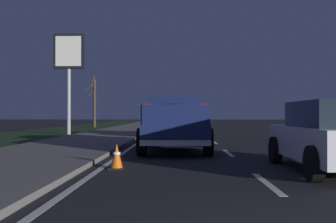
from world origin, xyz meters
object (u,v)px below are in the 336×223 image
bare_tree_far (94,102)px  gas_price_sign (69,59)px  sedan_white (334,136)px  traffic_cone_near (117,157)px  pickup_truck (174,122)px  sedan_blue (174,123)px

bare_tree_far → gas_price_sign: bearing=-174.6°
sedan_white → bare_tree_far: 32.89m
sedan_white → traffic_cone_near: 4.85m
pickup_truck → bare_tree_far: (25.54, 8.07, 1.50)m
bare_tree_far → traffic_cone_near: size_ratio=8.80×
sedan_white → traffic_cone_near: bearing=85.9°
traffic_cone_near → pickup_truck: bearing=-14.7°
sedan_white → bare_tree_far: bearing=20.7°
sedan_white → traffic_cone_near: sedan_white is taller
pickup_truck → sedan_white: bearing=-145.7°
pickup_truck → traffic_cone_near: 5.05m
sedan_blue → traffic_cone_near: sedan_blue is taller
sedan_white → bare_tree_far: (30.73, 11.61, 1.70)m
pickup_truck → traffic_cone_near: pickup_truck is taller
gas_price_sign → bare_tree_far: (14.26, 1.35, -2.21)m
traffic_cone_near → sedan_white: bearing=-94.1°
bare_tree_far → traffic_cone_near: (-30.38, -6.80, -2.20)m
pickup_truck → sedan_white: size_ratio=1.24×
sedan_white → gas_price_sign: 19.80m
sedan_white → traffic_cone_near: size_ratio=7.60×
gas_price_sign → sedan_white: bearing=-148.1°
sedan_blue → gas_price_sign: (3.54, 6.63, 3.91)m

